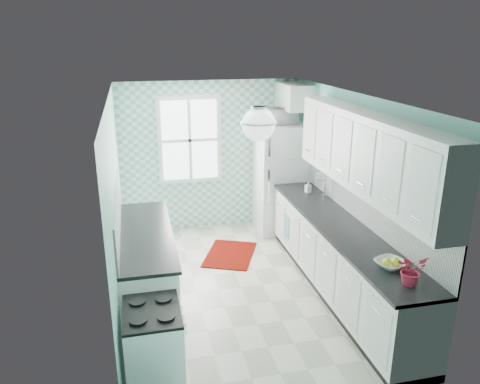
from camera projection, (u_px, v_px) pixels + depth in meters
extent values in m
cube|color=beige|center=(241.00, 288.00, 6.20)|extent=(3.00, 4.40, 0.02)
cube|color=white|center=(241.00, 96.00, 5.40)|extent=(3.00, 4.40, 0.02)
cube|color=#76C4B5|center=(211.00, 156.00, 7.84)|extent=(3.00, 0.02, 2.50)
cube|color=#76C4B5|center=(303.00, 287.00, 3.76)|extent=(3.00, 0.02, 2.50)
cube|color=#76C4B5|center=(115.00, 208.00, 5.48)|extent=(0.02, 4.40, 2.50)
cube|color=#76C4B5|center=(353.00, 190.00, 6.13)|extent=(0.02, 4.40, 2.50)
cube|color=#65BDA3|center=(211.00, 156.00, 7.82)|extent=(3.00, 0.01, 2.50)
cube|color=white|center=(190.00, 140.00, 7.63)|extent=(1.04, 0.05, 1.44)
cube|color=white|center=(190.00, 140.00, 7.61)|extent=(0.90, 0.02, 1.30)
cube|color=white|center=(365.00, 204.00, 5.77)|extent=(0.02, 3.60, 0.51)
cube|color=white|center=(118.00, 215.00, 5.43)|extent=(0.02, 2.15, 0.51)
cube|color=white|center=(366.00, 153.00, 5.33)|extent=(0.33, 3.20, 0.90)
cube|color=white|center=(294.00, 96.00, 7.45)|extent=(0.40, 0.74, 0.40)
cylinder|color=silver|center=(259.00, 108.00, 4.67)|extent=(0.14, 0.14, 0.04)
cylinder|color=silver|center=(259.00, 115.00, 4.70)|extent=(0.02, 0.02, 0.12)
sphere|color=white|center=(259.00, 124.00, 4.72)|extent=(0.34, 0.34, 0.34)
cube|color=white|center=(339.00, 261.00, 5.95)|extent=(0.60, 3.60, 0.90)
cube|color=black|center=(341.00, 227.00, 5.79)|extent=(0.63, 3.60, 0.04)
cube|color=white|center=(147.00, 269.00, 5.73)|extent=(0.60, 2.15, 0.90)
cube|color=black|center=(146.00, 234.00, 5.58)|extent=(0.63, 2.15, 0.04)
cube|color=silver|center=(280.00, 178.00, 7.83)|extent=(0.79, 0.75, 1.82)
cube|color=silver|center=(288.00, 159.00, 7.35)|extent=(0.78, 0.01, 0.02)
cube|color=silver|center=(269.00, 147.00, 7.19)|extent=(0.03, 0.03, 0.30)
cube|color=silver|center=(268.00, 186.00, 7.39)|extent=(0.03, 0.03, 0.54)
cube|color=white|center=(154.00, 348.00, 4.37)|extent=(0.52, 0.66, 0.77)
cube|color=black|center=(151.00, 312.00, 4.25)|extent=(0.52, 0.66, 0.03)
cube|color=black|center=(182.00, 339.00, 4.41)|extent=(0.01, 0.43, 0.26)
cube|color=silver|center=(312.00, 200.00, 6.74)|extent=(0.54, 0.46, 0.12)
cylinder|color=silver|center=(325.00, 186.00, 6.72)|extent=(0.02, 0.02, 0.30)
torus|color=silver|center=(321.00, 174.00, 6.64)|extent=(0.16, 0.02, 0.16)
cube|color=#5E0A0A|center=(230.00, 254.00, 7.12)|extent=(1.01, 1.16, 0.02)
cube|color=#54AAA0|center=(287.00, 226.00, 6.96)|extent=(0.04, 0.23, 0.35)
imported|color=white|center=(390.00, 264.00, 4.73)|extent=(0.37, 0.37, 0.07)
imported|color=#B41E3C|center=(411.00, 270.00, 4.37)|extent=(0.31, 0.28, 0.30)
imported|color=#94ACBC|center=(308.00, 187.00, 6.98)|extent=(0.09, 0.09, 0.17)
imported|color=white|center=(282.00, 116.00, 7.50)|extent=(0.48, 0.34, 0.26)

